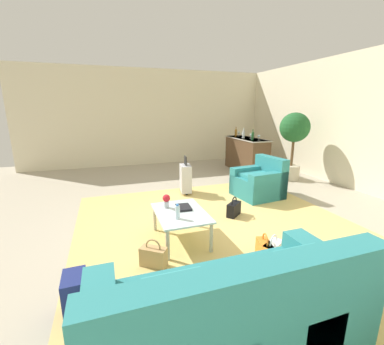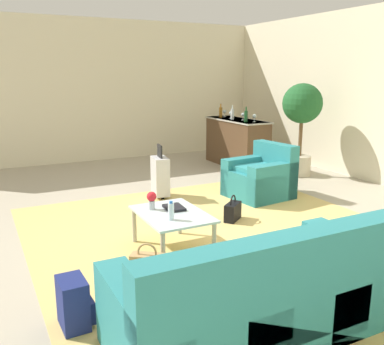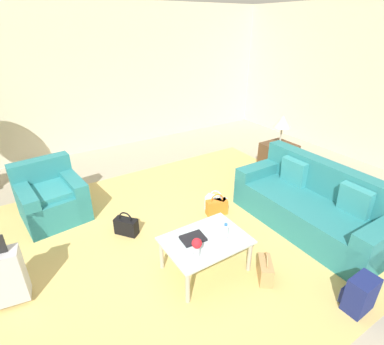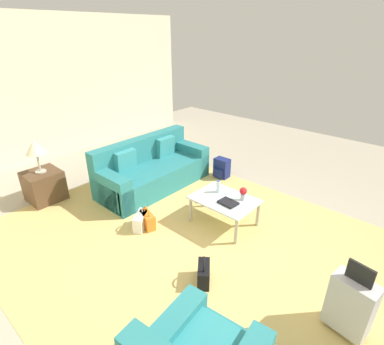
{
  "view_description": "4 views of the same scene",
  "coord_description": "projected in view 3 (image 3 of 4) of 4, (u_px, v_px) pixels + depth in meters",
  "views": [
    {
      "loc": [
        3.64,
        -1.43,
        1.86
      ],
      "look_at": [
        0.02,
        -0.2,
        0.9
      ],
      "focal_mm": 24.0,
      "sensor_mm": 36.0,
      "label": 1
    },
    {
      "loc": [
        4.49,
        -2.34,
        1.94
      ],
      "look_at": [
        0.77,
        -0.44,
        0.97
      ],
      "focal_mm": 40.0,
      "sensor_mm": 36.0,
      "label": 2
    },
    {
      "loc": [
        -1.18,
        -2.7,
        2.64
      ],
      "look_at": [
        0.71,
        0.28,
        0.88
      ],
      "focal_mm": 28.0,
      "sensor_mm": 36.0,
      "label": 3
    },
    {
      "loc": [
        -1.82,
        2.74,
        2.74
      ],
      "look_at": [
        0.97,
        -0.41,
        0.73
      ],
      "focal_mm": 28.0,
      "sensor_mm": 36.0,
      "label": 4
    }
  ],
  "objects": [
    {
      "name": "handbag_tan",
      "position": [
        265.0,
        270.0,
        3.41
      ],
      "size": [
        0.3,
        0.34,
        0.36
      ],
      "color": "tan",
      "rests_on": "ground"
    },
    {
      "name": "area_rug",
      "position": [
        188.0,
        232.0,
        4.22
      ],
      "size": [
        5.2,
        4.4,
        0.01
      ],
      "primitive_type": "cube",
      "color": "tan",
      "rests_on": "ground"
    },
    {
      "name": "flower_vase",
      "position": [
        197.0,
        245.0,
        3.13
      ],
      "size": [
        0.11,
        0.11,
        0.21
      ],
      "color": "#B2B7BC",
      "rests_on": "coffee_table"
    },
    {
      "name": "water_bottle",
      "position": [
        225.0,
        232.0,
        3.38
      ],
      "size": [
        0.06,
        0.06,
        0.2
      ],
      "color": "silver",
      "rests_on": "coffee_table"
    },
    {
      "name": "coffee_table_book",
      "position": [
        193.0,
        238.0,
        3.4
      ],
      "size": [
        0.28,
        0.22,
        0.03
      ],
      "primitive_type": "cube",
      "rotation": [
        0.0,
        0.0,
        -0.08
      ],
      "color": "black",
      "rests_on": "coffee_table"
    },
    {
      "name": "wall_back",
      "position": [
        65.0,
        83.0,
        6.16
      ],
      "size": [
        10.24,
        0.12,
        3.1
      ],
      "primitive_type": "cube",
      "color": "beige",
      "rests_on": "ground"
    },
    {
      "name": "suitcase_silver",
      "position": [
        2.0,
        277.0,
        3.01
      ],
      "size": [
        0.43,
        0.28,
        0.85
      ],
      "color": "#B7B7BC",
      "rests_on": "ground"
    },
    {
      "name": "ground_plane",
      "position": [
        156.0,
        257.0,
        3.78
      ],
      "size": [
        12.0,
        12.0,
        0.0
      ],
      "primitive_type": "plane",
      "color": "#A89E89"
    },
    {
      "name": "armchair",
      "position": [
        51.0,
        199.0,
        4.47
      ],
      "size": [
        0.94,
        0.97,
        0.85
      ],
      "color": "teal",
      "rests_on": "ground"
    },
    {
      "name": "handbag_black",
      "position": [
        126.0,
        226.0,
        4.14
      ],
      "size": [
        0.31,
        0.34,
        0.36
      ],
      "color": "black",
      "rests_on": "ground"
    },
    {
      "name": "backpack_navy",
      "position": [
        359.0,
        294.0,
        3.02
      ],
      "size": [
        0.31,
        0.26,
        0.4
      ],
      "color": "navy",
      "rests_on": "ground"
    },
    {
      "name": "coffee_table",
      "position": [
        206.0,
        244.0,
        3.43
      ],
      "size": [
        0.95,
        0.69,
        0.44
      ],
      "color": "silver",
      "rests_on": "ground"
    },
    {
      "name": "table_lamp",
      "position": [
        283.0,
        122.0,
        5.64
      ],
      "size": [
        0.33,
        0.33,
        0.57
      ],
      "color": "#ADA899",
      "rests_on": "side_table"
    },
    {
      "name": "handbag_white",
      "position": [
        216.0,
        203.0,
        4.66
      ],
      "size": [
        0.28,
        0.35,
        0.36
      ],
      "color": "white",
      "rests_on": "ground"
    },
    {
      "name": "side_table",
      "position": [
        278.0,
        157.0,
        5.96
      ],
      "size": [
        0.57,
        0.57,
        0.53
      ],
      "primitive_type": "cube",
      "color": "#513823",
      "rests_on": "ground"
    },
    {
      "name": "couch",
      "position": [
        313.0,
        207.0,
        4.25
      ],
      "size": [
        0.91,
        2.16,
        0.91
      ],
      "color": "teal",
      "rests_on": "ground"
    },
    {
      "name": "handbag_orange",
      "position": [
        217.0,
        207.0,
        4.58
      ],
      "size": [
        0.35,
        0.22,
        0.36
      ],
      "color": "orange",
      "rests_on": "ground"
    }
  ]
}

